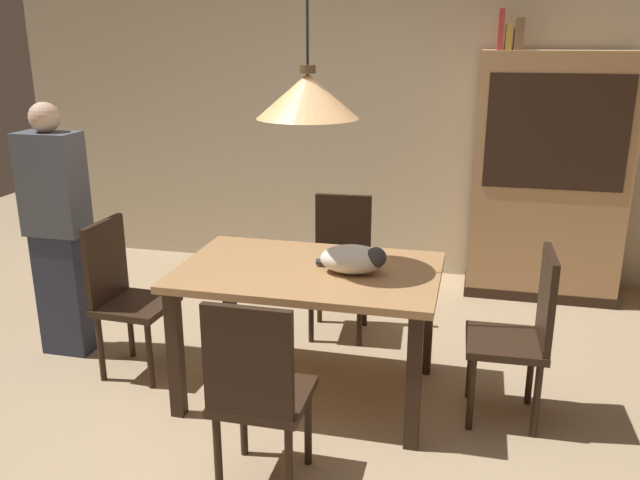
# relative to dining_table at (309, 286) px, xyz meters

# --- Properties ---
(ground) EXTENTS (10.00, 10.00, 0.00)m
(ground) POSITION_rel_dining_table_xyz_m (0.02, -0.43, -0.65)
(ground) COLOR tan
(back_wall) EXTENTS (6.40, 0.10, 2.90)m
(back_wall) POSITION_rel_dining_table_xyz_m (0.02, 2.22, 0.80)
(back_wall) COLOR beige
(back_wall) RESTS_ON ground
(dining_table) EXTENTS (1.40, 0.90, 0.75)m
(dining_table) POSITION_rel_dining_table_xyz_m (0.00, 0.00, 0.00)
(dining_table) COLOR #A87A4C
(dining_table) RESTS_ON ground
(chair_right_side) EXTENTS (0.41, 0.41, 0.93)m
(chair_right_side) POSITION_rel_dining_table_xyz_m (1.13, 0.00, -0.14)
(chair_right_side) COLOR black
(chair_right_side) RESTS_ON ground
(chair_far_back) EXTENTS (0.42, 0.42, 0.93)m
(chair_far_back) POSITION_rel_dining_table_xyz_m (-0.00, 0.88, -0.14)
(chair_far_back) COLOR black
(chair_far_back) RESTS_ON ground
(chair_near_front) EXTENTS (0.40, 0.40, 0.93)m
(chair_near_front) POSITION_rel_dining_table_xyz_m (0.00, -0.88, -0.14)
(chair_near_front) COLOR black
(chair_near_front) RESTS_ON ground
(chair_left_side) EXTENTS (0.42, 0.42, 0.93)m
(chair_left_side) POSITION_rel_dining_table_xyz_m (-1.13, 0.00, -0.14)
(chair_left_side) COLOR black
(chair_left_side) RESTS_ON ground
(cat_sleeping) EXTENTS (0.39, 0.25, 0.16)m
(cat_sleeping) POSITION_rel_dining_table_xyz_m (0.25, -0.01, 0.18)
(cat_sleeping) COLOR silver
(cat_sleeping) RESTS_ON dining_table
(pendant_lamp) EXTENTS (0.52, 0.52, 1.30)m
(pendant_lamp) POSITION_rel_dining_table_xyz_m (0.00, 0.00, 1.01)
(pendant_lamp) COLOR #E0A86B
(hutch_bookcase) EXTENTS (1.12, 0.45, 1.85)m
(hutch_bookcase) POSITION_rel_dining_table_xyz_m (1.37, 1.89, 0.24)
(hutch_bookcase) COLOR tan
(hutch_bookcase) RESTS_ON ground
(book_red_tall) EXTENTS (0.04, 0.22, 0.28)m
(book_red_tall) POSITION_rel_dining_table_xyz_m (0.94, 1.89, 1.34)
(book_red_tall) COLOR #B73833
(book_red_tall) RESTS_ON hutch_bookcase
(book_yellow_short) EXTENTS (0.04, 0.20, 0.18)m
(book_yellow_short) POSITION_rel_dining_table_xyz_m (1.00, 1.89, 1.29)
(book_yellow_short) COLOR gold
(book_yellow_short) RESTS_ON hutch_bookcase
(book_brown_thick) EXTENTS (0.06, 0.24, 0.22)m
(book_brown_thick) POSITION_rel_dining_table_xyz_m (1.07, 1.89, 1.31)
(book_brown_thick) COLOR brown
(book_brown_thick) RESTS_ON hutch_bookcase
(person_standing) EXTENTS (0.36, 0.22, 1.58)m
(person_standing) POSITION_rel_dining_table_xyz_m (-1.63, 0.16, 0.15)
(person_standing) COLOR #2D3347
(person_standing) RESTS_ON ground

